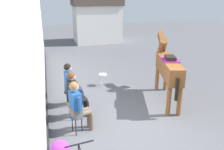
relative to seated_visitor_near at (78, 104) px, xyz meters
The scene contains 8 objects.
ground_plane 3.46m from the seated_visitor_near, 61.69° to the left, with size 40.00×40.00×0.00m, color #56565B.
pub_facade_wall 1.91m from the seated_visitor_near, 122.88° to the left, with size 0.34×14.00×3.40m.
distant_cottage 12.21m from the seated_visitor_near, 75.73° to the left, with size 3.40×2.60×3.50m.
seated_visitor_near is the anchor object (origin of this frame).
seated_visitor_middle 0.77m from the seated_visitor_near, 88.62° to the left, with size 0.61×0.48×1.39m.
seated_visitor_far 1.60m from the seated_visitor_near, 89.94° to the left, with size 0.61×0.49×1.39m.
saddled_horse_center 3.32m from the seated_visitor_near, 21.29° to the left, with size 1.10×2.92×2.06m.
spare_stool_white 3.33m from the seated_visitor_near, 65.94° to the left, with size 0.32×0.32×0.46m.
Camera 1 is at (-2.20, -5.28, 3.36)m, focal length 37.84 mm.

